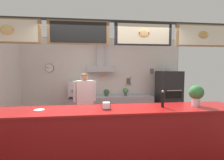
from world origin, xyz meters
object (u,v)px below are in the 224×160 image
object	(u,v)px
pizza_oven	(168,97)
potted_rosemary	(106,92)
shop_worker	(85,104)
espresso_machine	(77,89)
potted_thyme	(125,91)
basil_vase	(196,94)
napkin_holder	(106,106)
condiment_plate	(39,110)
pepper_grinder	(163,99)

from	to	relation	value
pizza_oven	potted_rosemary	xyz separation A→B (m)	(-1.98, 0.18, 0.16)
pizza_oven	potted_rosemary	bearing A→B (deg)	174.84
shop_worker	espresso_machine	xyz separation A→B (m)	(-0.29, 1.14, 0.23)
potted_thyme	pizza_oven	bearing A→B (deg)	-6.99
espresso_machine	potted_thyme	xyz separation A→B (m)	(1.53, 0.01, -0.08)
shop_worker	potted_rosemary	xyz separation A→B (m)	(0.63, 1.16, 0.12)
basil_vase	potted_thyme	bearing A→B (deg)	108.46
napkin_holder	basil_vase	xyz separation A→B (m)	(1.63, 0.04, 0.16)
potted_rosemary	potted_thyme	bearing A→B (deg)	-1.05
potted_thyme	condiment_plate	size ratio (longest dim) A/B	1.50
potted_rosemary	basil_vase	distance (m)	2.82
pizza_oven	napkin_holder	bearing A→B (deg)	-133.91
espresso_machine	pepper_grinder	xyz separation A→B (m)	(1.69, -2.43, 0.11)
potted_rosemary	pepper_grinder	distance (m)	2.58
potted_thyme	napkin_holder	distance (m)	2.58
espresso_machine	potted_thyme	distance (m)	1.54
condiment_plate	pepper_grinder	bearing A→B (deg)	-0.80
pizza_oven	pepper_grinder	size ratio (longest dim) A/B	5.94
basil_vase	pepper_grinder	bearing A→B (deg)	-177.31
shop_worker	pepper_grinder	bearing A→B (deg)	126.89
pepper_grinder	condiment_plate	distance (m)	2.07
potted_thyme	condiment_plate	xyz separation A→B (m)	(-1.91, -2.41, 0.05)
espresso_machine	pepper_grinder	size ratio (longest dim) A/B	1.91
pepper_grinder	napkin_holder	distance (m)	0.99
shop_worker	condiment_plate	distance (m)	1.44
shop_worker	basil_vase	bearing A→B (deg)	137.86
potted_thyme	basil_vase	bearing A→B (deg)	-71.54
espresso_machine	napkin_holder	size ratio (longest dim) A/B	3.95
shop_worker	pizza_oven	bearing A→B (deg)	-169.92
shop_worker	basil_vase	size ratio (longest dim) A/B	4.38
pizza_oven	potted_thyme	size ratio (longest dim) A/B	7.10
pepper_grinder	basil_vase	xyz separation A→B (m)	(0.64, 0.03, 0.06)
condiment_plate	napkin_holder	xyz separation A→B (m)	(1.08, -0.04, 0.05)
napkin_holder	pizza_oven	bearing A→B (deg)	46.09
pizza_oven	shop_worker	size ratio (longest dim) A/B	1.08
pizza_oven	basil_vase	size ratio (longest dim) A/B	4.73
shop_worker	basil_vase	distance (m)	2.44
espresso_machine	shop_worker	bearing A→B (deg)	-75.65
condiment_plate	basil_vase	world-z (taller)	basil_vase
pizza_oven	shop_worker	distance (m)	2.79
potted_rosemary	espresso_machine	bearing A→B (deg)	-178.64
napkin_holder	shop_worker	bearing A→B (deg)	107.84
basil_vase	shop_worker	bearing A→B (deg)	148.39
pizza_oven	pepper_grinder	xyz separation A→B (m)	(-1.21, -2.27, 0.39)
shop_worker	espresso_machine	world-z (taller)	shop_worker
shop_worker	napkin_holder	size ratio (longest dim) A/B	11.38
basil_vase	condiment_plate	bearing A→B (deg)	-179.97
pepper_grinder	napkin_holder	size ratio (longest dim) A/B	2.07
espresso_machine	basil_vase	xyz separation A→B (m)	(2.34, -2.40, 0.18)
pepper_grinder	condiment_plate	xyz separation A→B (m)	(-2.07, 0.03, -0.14)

